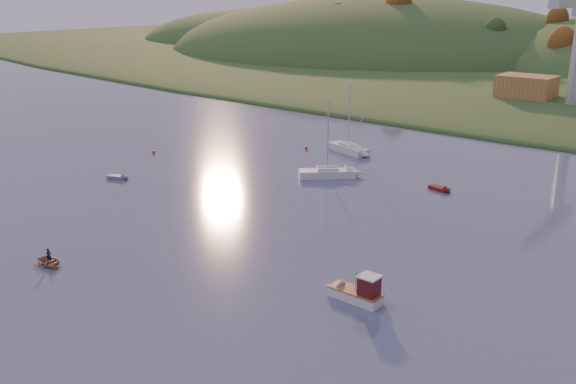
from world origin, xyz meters
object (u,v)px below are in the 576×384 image
Objects in this scene: sailboat_far at (348,148)px; grey_dinghy at (121,178)px; sailboat_near at (327,172)px; fishing_boat at (352,291)px; red_tender at (443,190)px; canoe at (50,262)px.

sailboat_far is 34.97m from grey_dinghy.
fishing_boat is at bearing -94.68° from sailboat_near.
fishing_boat is at bearing -37.66° from sailboat_far.
sailboat_far reaches higher than red_tender.
fishing_boat reaches higher than red_tender.
fishing_boat is 1.74× the size of canoe.
sailboat_far reaches higher than sailboat_near.
grey_dinghy is (-43.18, 9.76, -0.52)m from fishing_boat.
red_tender is (18.00, 43.54, -0.09)m from canoe.
sailboat_near is at bearing -50.32° from fishing_boat.
grey_dinghy is at bearing -97.74° from sailboat_far.
sailboat_far is (-27.85, 41.18, -0.05)m from fishing_boat.
canoe is (2.58, -53.01, -0.38)m from sailboat_far.
red_tender is at bearing -21.63° from canoe.
grey_dinghy is (-20.91, -17.98, -0.46)m from sailboat_near.
canoe is at bearing -71.99° from grey_dinghy.
sailboat_near is 3.42× the size of canoe.
fishing_boat is 0.51× the size of sailboat_near.
sailboat_near is 3.14× the size of red_tender.
sailboat_near is 14.56m from sailboat_far.
red_tender is (20.57, -9.47, -0.47)m from sailboat_far.
grey_dinghy is at bearing 40.51° from canoe.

